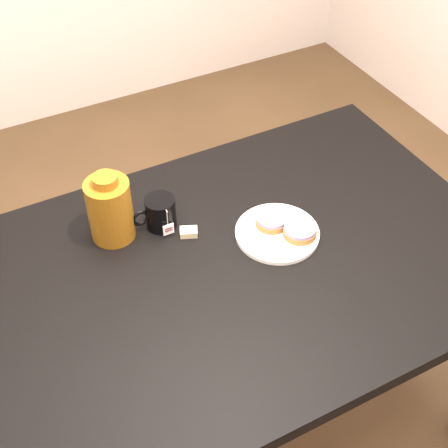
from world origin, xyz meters
The scene contains 8 objects.
ground_plane centered at (0.00, 0.00, 0.00)m, with size 4.00×4.00×0.00m, color brown.
table centered at (0.00, 0.00, 0.67)m, with size 1.40×0.90×0.75m.
plate centered at (0.16, 0.04, 0.76)m, with size 0.22×0.22×0.02m.
bagel_back centered at (0.16, 0.07, 0.78)m, with size 0.10×0.10×0.03m.
bagel_front centered at (0.20, 0.00, 0.78)m, with size 0.12×0.12×0.03m.
mug centered at (-0.10, 0.21, 0.80)m, with size 0.12×0.09×0.09m.
teabag_pouch centered at (-0.05, 0.14, 0.76)m, with size 0.04×0.03×0.02m, color #C6B793.
bagel_package centered at (-0.22, 0.24, 0.84)m, with size 0.14×0.14×0.19m.
Camera 1 is at (-0.50, -0.92, 1.90)m, focal length 50.00 mm.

